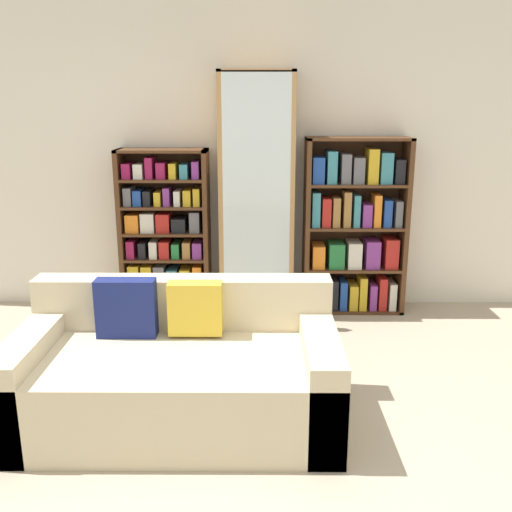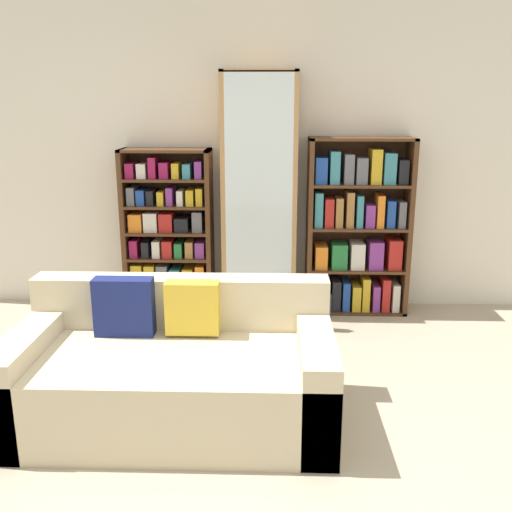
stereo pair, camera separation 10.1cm
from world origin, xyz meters
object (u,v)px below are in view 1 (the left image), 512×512
at_px(bookshelf_right, 354,230).
at_px(wine_bottle, 325,311).
at_px(bookshelf_left, 165,234).
at_px(display_cabinet, 257,197).
at_px(couch, 177,374).

bearing_deg(bookshelf_right, wine_bottle, -121.43).
bearing_deg(bookshelf_left, display_cabinet, -1.15).
distance_m(display_cabinet, wine_bottle, 1.14).
height_order(couch, bookshelf_right, bookshelf_right).
height_order(bookshelf_left, display_cabinet, display_cabinet).
bearing_deg(display_cabinet, bookshelf_right, 1.05).
bearing_deg(couch, bookshelf_right, 54.60).
relative_size(bookshelf_left, bookshelf_right, 0.94).
bearing_deg(display_cabinet, wine_bottle, -39.89).
bearing_deg(couch, bookshelf_left, 100.85).
distance_m(couch, wine_bottle, 1.72).
bearing_deg(bookshelf_left, couch, -79.15).
height_order(couch, display_cabinet, display_cabinet).
distance_m(display_cabinet, bookshelf_right, 0.91).
relative_size(couch, display_cabinet, 0.89).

